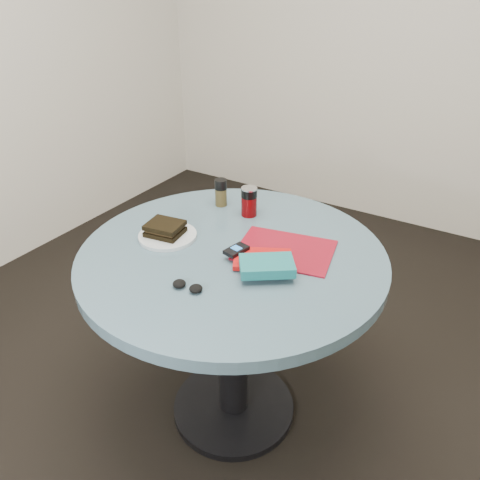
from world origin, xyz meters
The scene contains 11 objects.
ground centered at (0.00, 0.00, 0.00)m, with size 4.00×4.00×0.00m, color black.
table centered at (0.00, 0.00, 0.59)m, with size 1.00×1.00×0.75m.
plate centered at (-0.23, -0.04, 0.76)m, with size 0.20×0.20×0.01m, color silver.
sandwich centered at (-0.24, -0.04, 0.78)m, with size 0.13×0.12×0.04m.
soda_can centered at (-0.08, 0.25, 0.81)m, with size 0.07×0.07×0.11m.
pepper_grinder centered at (-0.22, 0.27, 0.80)m, with size 0.05×0.05×0.11m.
magazine centered at (0.15, 0.09, 0.75)m, with size 0.31×0.23×0.01m, color maroon.
red_book centered at (0.12, -0.01, 0.76)m, with size 0.18×0.12×0.01m, color #A40D0D.
novel centered at (0.16, -0.07, 0.79)m, with size 0.16×0.10×0.03m, color #156166.
mp3_player centered at (0.03, -0.03, 0.78)m, with size 0.06×0.09×0.01m.
headphones centered at (0.00, -0.24, 0.76)m, with size 0.10×0.05×0.02m.
Camera 1 is at (0.70, -1.09, 1.54)m, focal length 35.00 mm.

